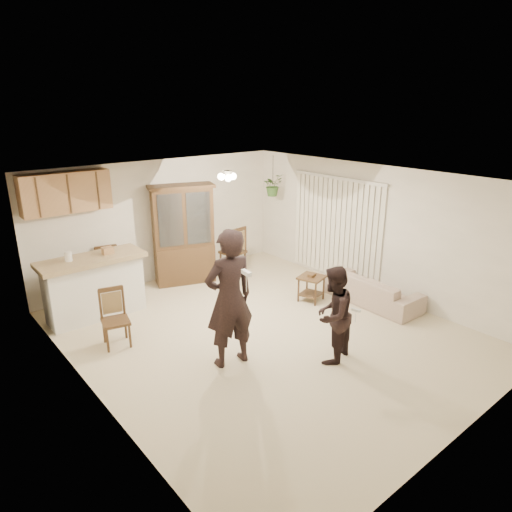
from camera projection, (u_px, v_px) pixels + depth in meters
floor at (264, 333)px, 7.46m from camera, size 6.50×6.50×0.00m
ceiling at (265, 180)px, 6.65m from camera, size 5.50×6.50×0.02m
wall_back at (162, 221)px, 9.43m from camera, size 5.50×0.02×2.50m
wall_front at (470, 341)px, 4.69m from camera, size 5.50×0.02×2.50m
wall_left at (88, 310)px, 5.39m from camera, size 0.02×6.50×2.50m
wall_right at (373, 230)px, 8.72m from camera, size 0.02×6.50×2.50m
breakfast_bar at (95, 290)px, 7.89m from camera, size 1.60×0.55×1.00m
bar_top at (91, 260)px, 7.72m from camera, size 1.75×0.70×0.08m
upper_cabinets at (66, 192)px, 7.87m from camera, size 1.50×0.34×0.70m
vertical_blinds at (335, 229)px, 9.40m from camera, size 0.06×2.30×2.10m
ceiling_fixture at (227, 176)px, 7.68m from camera, size 0.36×0.36×0.20m
hanging_plant at (273, 185)px, 10.00m from camera, size 0.43×0.37×0.48m
plant_cord at (273, 170)px, 9.90m from camera, size 0.01×0.01×0.65m
sofa at (373, 285)px, 8.46m from camera, size 0.78×1.89×0.73m
adult at (230, 306)px, 6.33m from camera, size 0.71×0.52×1.80m
child at (333, 318)px, 6.47m from camera, size 0.78×0.68×1.35m
china_hutch at (183, 235)px, 9.28m from camera, size 1.38×0.90×2.04m
side_table at (311, 288)px, 8.60m from camera, size 0.55×0.55×0.54m
chair_bar at (116, 330)px, 7.01m from camera, size 0.48×0.48×0.91m
chair_hutch_left at (111, 284)px, 8.70m from camera, size 0.54×0.54×1.00m
chair_hutch_right at (233, 259)px, 10.06m from camera, size 0.53×0.53×1.04m
controller_adult at (246, 273)px, 5.75m from camera, size 0.08×0.18×0.05m
controller_child at (356, 310)px, 6.23m from camera, size 0.07×0.13×0.04m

